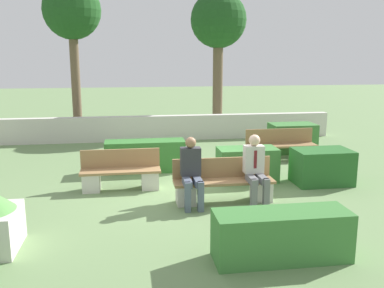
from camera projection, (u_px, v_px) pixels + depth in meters
The scene contains 14 objects.
ground_plane at pixel (187, 190), 9.10m from camera, with size 60.00×60.00×0.00m, color #6B8956.
perimeter_wall at pixel (164, 128), 14.40m from camera, with size 11.49×0.30×0.83m.
bench_front at pixel (224, 185), 8.36m from camera, with size 1.97×0.48×0.83m.
bench_left_side at pixel (281, 148), 11.67m from camera, with size 1.91×0.49×0.83m.
bench_right_side at pixel (121, 175), 9.12m from camera, with size 1.69×0.48×0.83m.
person_seated_man at pixel (255, 166), 8.23m from camera, with size 0.38×0.63×1.32m.
person_seated_woman at pixel (191, 169), 8.05m from camera, with size 0.38×0.63×1.31m.
hedge_block_near_left at pixel (145, 156), 10.54m from camera, with size 1.95×0.62×0.77m.
hedge_block_near_right at pixel (247, 165), 9.70m from camera, with size 1.33×0.68×0.77m.
hedge_block_mid_right at pixel (281, 235), 5.98m from camera, with size 1.91×0.62×0.70m.
hedge_block_far_left at pixel (292, 138), 12.63m from camera, with size 1.30×0.81×0.84m.
hedge_block_far_right at pixel (322, 167), 9.52m from camera, with size 1.24×0.83×0.77m.
tree_leftmost at pixel (72, 14), 14.60m from camera, with size 1.98×1.98×5.31m.
tree_center_left at pixel (218, 23), 15.88m from camera, with size 2.09×2.09×5.15m.
Camera 1 is at (-1.19, -8.62, 2.83)m, focal length 40.00 mm.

